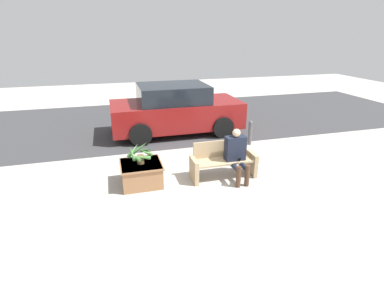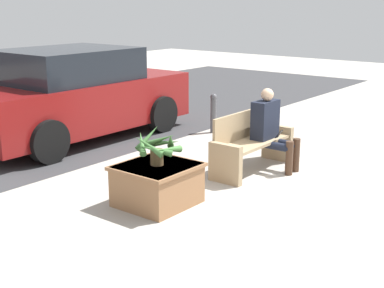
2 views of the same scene
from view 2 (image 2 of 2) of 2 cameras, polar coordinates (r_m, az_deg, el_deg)
name	(u,v)px [view 2 (image 2 of 2)]	position (r m, az deg, el deg)	size (l,w,h in m)	color
ground_plane	(307,190)	(6.94, 12.21, -4.82)	(30.00, 30.00, 0.00)	#ADA89E
road_surface	(25,125)	(10.81, -17.34, 1.97)	(20.00, 6.00, 0.01)	#38383A
bench	(250,144)	(7.52, 6.23, 0.02)	(1.46, 0.48, 0.81)	tan
person_seated	(271,126)	(7.58, 8.39, 1.91)	(0.44, 0.62, 1.14)	black
planter_box	(157,183)	(6.26, -3.72, -4.18)	(0.87, 0.82, 0.48)	#936642
potted_plant	(157,146)	(6.12, -3.74, -0.21)	(0.59, 0.57, 0.44)	brown
parked_car	(73,95)	(9.42, -12.55, 5.13)	(4.05, 1.98, 1.55)	maroon
bollard_post	(213,112)	(9.67, 2.31, 3.42)	(0.12, 0.12, 0.71)	#4C4C51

